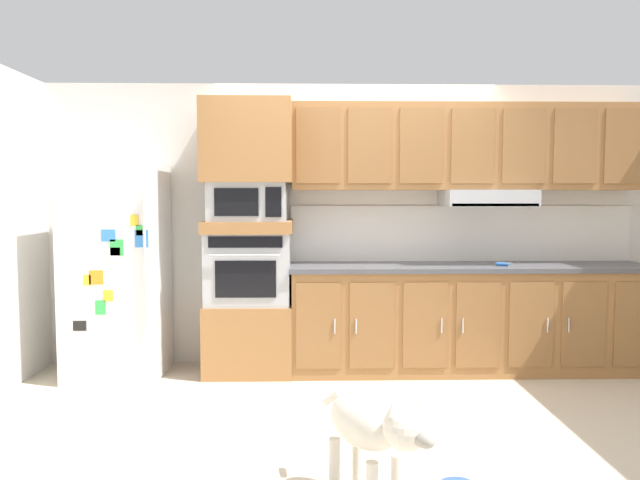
% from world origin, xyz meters
% --- Properties ---
extents(ground_plane, '(9.60, 9.60, 0.00)m').
position_xyz_m(ground_plane, '(0.00, 0.00, 0.00)').
color(ground_plane, beige).
extents(back_kitchen_wall, '(6.20, 0.12, 2.50)m').
position_xyz_m(back_kitchen_wall, '(0.00, 1.11, 1.25)').
color(back_kitchen_wall, silver).
rests_on(back_kitchen_wall, ground).
extents(refrigerator, '(0.76, 0.73, 1.76)m').
position_xyz_m(refrigerator, '(-2.02, 0.68, 0.88)').
color(refrigerator, white).
rests_on(refrigerator, ground).
extents(oven_base_cabinet, '(0.74, 0.62, 0.60)m').
position_xyz_m(oven_base_cabinet, '(-0.93, 0.75, 0.30)').
color(oven_base_cabinet, '#996638').
rests_on(oven_base_cabinet, ground).
extents(built_in_oven, '(0.70, 0.62, 0.60)m').
position_xyz_m(built_in_oven, '(-0.93, 0.75, 0.90)').
color(built_in_oven, '#A8AAAF').
rests_on(built_in_oven, oven_base_cabinet).
extents(appliance_mid_shelf, '(0.74, 0.62, 0.10)m').
position_xyz_m(appliance_mid_shelf, '(-0.93, 0.75, 1.25)').
color(appliance_mid_shelf, '#996638').
rests_on(appliance_mid_shelf, built_in_oven).
extents(microwave, '(0.64, 0.54, 0.32)m').
position_xyz_m(microwave, '(-0.93, 0.75, 1.46)').
color(microwave, '#A8AAAF').
rests_on(microwave, appliance_mid_shelf).
extents(appliance_upper_cabinet, '(0.74, 0.62, 0.68)m').
position_xyz_m(appliance_upper_cabinet, '(-0.93, 0.75, 1.96)').
color(appliance_upper_cabinet, '#996638').
rests_on(appliance_upper_cabinet, microwave).
extents(lower_cabinet_run, '(3.04, 0.63, 0.88)m').
position_xyz_m(lower_cabinet_run, '(0.96, 0.75, 0.44)').
color(lower_cabinet_run, '#996638').
rests_on(lower_cabinet_run, ground).
extents(countertop_slab, '(3.08, 0.64, 0.04)m').
position_xyz_m(countertop_slab, '(0.96, 0.75, 0.90)').
color(countertop_slab, '#4C4C51').
rests_on(countertop_slab, lower_cabinet_run).
extents(backsplash_panel, '(3.08, 0.02, 0.50)m').
position_xyz_m(backsplash_panel, '(0.96, 1.04, 1.17)').
color(backsplash_panel, silver).
rests_on(backsplash_panel, countertop_slab).
extents(upper_cabinet_with_hood, '(3.04, 0.48, 0.88)m').
position_xyz_m(upper_cabinet_with_hood, '(0.97, 0.87, 1.90)').
color(upper_cabinet_with_hood, '#996638').
rests_on(upper_cabinet_with_hood, backsplash_panel).
extents(screwdriver, '(0.16, 0.17, 0.03)m').
position_xyz_m(screwdriver, '(1.22, 0.65, 0.93)').
color(screwdriver, blue).
rests_on(screwdriver, countertop_slab).
extents(dog, '(0.51, 0.76, 0.62)m').
position_xyz_m(dog, '(-0.12, -1.59, 0.42)').
color(dog, beige).
rests_on(dog, ground).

